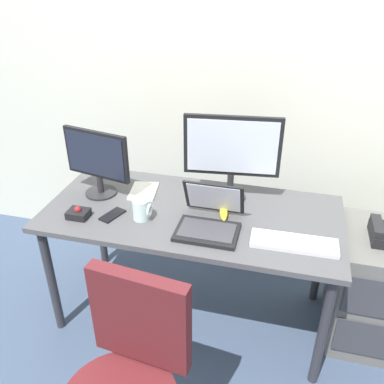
{
  "coord_description": "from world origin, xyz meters",
  "views": [
    {
      "loc": [
        0.47,
        -1.82,
        1.94
      ],
      "look_at": [
        0.0,
        0.0,
        0.86
      ],
      "focal_mm": 38.62,
      "sensor_mm": 36.0,
      "label": 1
    }
  ],
  "objects_px": {
    "cell_phone": "(113,215)",
    "laptop": "(210,219)",
    "keyboard": "(294,243)",
    "banana": "(224,211)",
    "monitor_side": "(97,160)",
    "coffee_mug": "(142,209)",
    "monitor_main": "(232,151)",
    "file_cabinet": "(372,287)",
    "paper_notepad": "(144,191)",
    "trackball_mouse": "(78,213)"
  },
  "relations": [
    {
      "from": "laptop",
      "to": "banana",
      "type": "distance_m",
      "value": 0.15
    },
    {
      "from": "monitor_side",
      "to": "keyboard",
      "type": "relative_size",
      "value": 0.97
    },
    {
      "from": "laptop",
      "to": "cell_phone",
      "type": "xyz_separation_m",
      "value": [
        -0.52,
        -0.02,
        -0.05
      ]
    },
    {
      "from": "monitor_main",
      "to": "keyboard",
      "type": "bearing_deg",
      "value": -44.33
    },
    {
      "from": "file_cabinet",
      "to": "coffee_mug",
      "type": "height_order",
      "value": "coffee_mug"
    },
    {
      "from": "keyboard",
      "to": "laptop",
      "type": "xyz_separation_m",
      "value": [
        -0.42,
        0.04,
        0.04
      ]
    },
    {
      "from": "monitor_main",
      "to": "coffee_mug",
      "type": "distance_m",
      "value": 0.57
    },
    {
      "from": "file_cabinet",
      "to": "cell_phone",
      "type": "xyz_separation_m",
      "value": [
        -1.41,
        -0.26,
        0.41
      ]
    },
    {
      "from": "laptop",
      "to": "banana",
      "type": "height_order",
      "value": "laptop"
    },
    {
      "from": "monitor_side",
      "to": "monitor_main",
      "type": "bearing_deg",
      "value": 11.03
    },
    {
      "from": "cell_phone",
      "to": "banana",
      "type": "height_order",
      "value": "banana"
    },
    {
      "from": "coffee_mug",
      "to": "banana",
      "type": "height_order",
      "value": "coffee_mug"
    },
    {
      "from": "paper_notepad",
      "to": "cell_phone",
      "type": "xyz_separation_m",
      "value": [
        -0.07,
        -0.28,
        -0.0
      ]
    },
    {
      "from": "file_cabinet",
      "to": "banana",
      "type": "xyz_separation_m",
      "value": [
        -0.84,
        -0.09,
        0.42
      ]
    },
    {
      "from": "trackball_mouse",
      "to": "paper_notepad",
      "type": "relative_size",
      "value": 0.53
    },
    {
      "from": "monitor_side",
      "to": "file_cabinet",
      "type": "bearing_deg",
      "value": 1.9
    },
    {
      "from": "monitor_main",
      "to": "keyboard",
      "type": "relative_size",
      "value": 1.26
    },
    {
      "from": "banana",
      "to": "laptop",
      "type": "bearing_deg",
      "value": -108.18
    },
    {
      "from": "coffee_mug",
      "to": "file_cabinet",
      "type": "bearing_deg",
      "value": 10.91
    },
    {
      "from": "paper_notepad",
      "to": "cell_phone",
      "type": "bearing_deg",
      "value": -104.02
    },
    {
      "from": "keyboard",
      "to": "cell_phone",
      "type": "relative_size",
      "value": 2.91
    },
    {
      "from": "trackball_mouse",
      "to": "coffee_mug",
      "type": "bearing_deg",
      "value": 11.99
    },
    {
      "from": "paper_notepad",
      "to": "laptop",
      "type": "bearing_deg",
      "value": -29.77
    },
    {
      "from": "monitor_main",
      "to": "paper_notepad",
      "type": "xyz_separation_m",
      "value": [
        -0.5,
        -0.06,
        -0.28
      ]
    },
    {
      "from": "monitor_side",
      "to": "banana",
      "type": "height_order",
      "value": "monitor_side"
    },
    {
      "from": "banana",
      "to": "monitor_main",
      "type": "bearing_deg",
      "value": 89.63
    },
    {
      "from": "monitor_main",
      "to": "monitor_side",
      "type": "relative_size",
      "value": 1.3
    },
    {
      "from": "monitor_main",
      "to": "paper_notepad",
      "type": "bearing_deg",
      "value": -172.71
    },
    {
      "from": "laptop",
      "to": "banana",
      "type": "xyz_separation_m",
      "value": [
        0.05,
        0.14,
        -0.03
      ]
    },
    {
      "from": "keyboard",
      "to": "trackball_mouse",
      "type": "height_order",
      "value": "trackball_mouse"
    },
    {
      "from": "trackball_mouse",
      "to": "monitor_main",
      "type": "bearing_deg",
      "value": 28.53
    },
    {
      "from": "keyboard",
      "to": "banana",
      "type": "xyz_separation_m",
      "value": [
        -0.38,
        0.18,
        0.01
      ]
    },
    {
      "from": "coffee_mug",
      "to": "paper_notepad",
      "type": "bearing_deg",
      "value": 108.82
    },
    {
      "from": "file_cabinet",
      "to": "monitor_side",
      "type": "height_order",
      "value": "monitor_side"
    },
    {
      "from": "coffee_mug",
      "to": "trackball_mouse",
      "type": "bearing_deg",
      "value": -168.01
    },
    {
      "from": "coffee_mug",
      "to": "paper_notepad",
      "type": "height_order",
      "value": "coffee_mug"
    },
    {
      "from": "laptop",
      "to": "file_cabinet",
      "type": "bearing_deg",
      "value": 14.63
    },
    {
      "from": "coffee_mug",
      "to": "monitor_main",
      "type": "bearing_deg",
      "value": 39.06
    },
    {
      "from": "cell_phone",
      "to": "laptop",
      "type": "bearing_deg",
      "value": 22.13
    },
    {
      "from": "cell_phone",
      "to": "coffee_mug",
      "type": "bearing_deg",
      "value": 24.83
    },
    {
      "from": "file_cabinet",
      "to": "banana",
      "type": "bearing_deg",
      "value": -173.84
    },
    {
      "from": "cell_phone",
      "to": "banana",
      "type": "bearing_deg",
      "value": 35.66
    },
    {
      "from": "trackball_mouse",
      "to": "banana",
      "type": "bearing_deg",
      "value": 16.61
    },
    {
      "from": "trackball_mouse",
      "to": "banana",
      "type": "height_order",
      "value": "trackball_mouse"
    },
    {
      "from": "keyboard",
      "to": "monitor_side",
      "type": "bearing_deg",
      "value": 168.6
    },
    {
      "from": "monitor_main",
      "to": "trackball_mouse",
      "type": "distance_m",
      "value": 0.88
    },
    {
      "from": "monitor_main",
      "to": "paper_notepad",
      "type": "height_order",
      "value": "monitor_main"
    },
    {
      "from": "monitor_main",
      "to": "paper_notepad",
      "type": "distance_m",
      "value": 0.58
    },
    {
      "from": "keyboard",
      "to": "coffee_mug",
      "type": "height_order",
      "value": "coffee_mug"
    },
    {
      "from": "monitor_main",
      "to": "cell_phone",
      "type": "height_order",
      "value": "monitor_main"
    }
  ]
}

